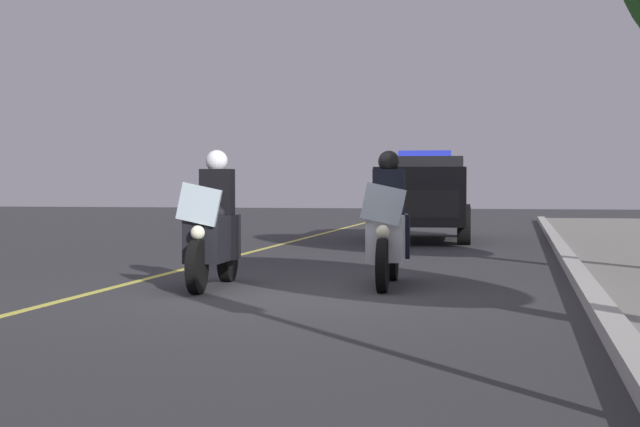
% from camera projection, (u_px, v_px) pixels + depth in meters
% --- Properties ---
extents(ground_plane, '(80.00, 80.00, 0.00)m').
position_uv_depth(ground_plane, '(295.00, 294.00, 11.67)').
color(ground_plane, '#333335').
extents(curb_strip, '(48.00, 0.24, 0.15)m').
position_uv_depth(curb_strip, '(591.00, 293.00, 11.01)').
color(curb_strip, '#B7B5AD').
rests_on(curb_strip, ground).
extents(lane_stripe_center, '(48.00, 0.12, 0.01)m').
position_uv_depth(lane_stripe_center, '(106.00, 289.00, 12.14)').
color(lane_stripe_center, '#E0D14C').
rests_on(lane_stripe_center, ground).
extents(police_motorcycle_lead_left, '(2.14, 0.59, 1.72)m').
position_uv_depth(police_motorcycle_lead_left, '(213.00, 231.00, 12.36)').
color(police_motorcycle_lead_left, black).
rests_on(police_motorcycle_lead_left, ground).
extents(police_motorcycle_lead_right, '(2.14, 0.59, 1.72)m').
position_uv_depth(police_motorcycle_lead_right, '(388.00, 231.00, 12.54)').
color(police_motorcycle_lead_right, black).
rests_on(police_motorcycle_lead_right, ground).
extents(police_suv, '(4.99, 2.27, 2.05)m').
position_uv_depth(police_suv, '(424.00, 194.00, 22.63)').
color(police_suv, black).
rests_on(police_suv, ground).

